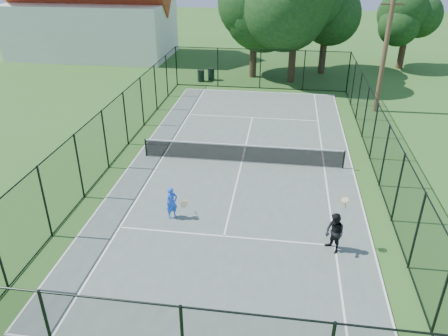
# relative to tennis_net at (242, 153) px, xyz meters

# --- Properties ---
(ground) EXTENTS (120.00, 120.00, 0.00)m
(ground) POSITION_rel_tennis_net_xyz_m (0.00, 0.00, -0.58)
(ground) COLOR #315F20
(tennis_court) EXTENTS (11.00, 24.00, 0.06)m
(tennis_court) POSITION_rel_tennis_net_xyz_m (0.00, 0.00, -0.55)
(tennis_court) COLOR #516058
(tennis_court) RESTS_ON ground
(tennis_net) EXTENTS (10.08, 0.08, 0.95)m
(tennis_net) POSITION_rel_tennis_net_xyz_m (0.00, 0.00, 0.00)
(tennis_net) COLOR black
(tennis_net) RESTS_ON tennis_court
(fence) EXTENTS (13.10, 26.10, 3.00)m
(fence) POSITION_rel_tennis_net_xyz_m (0.00, 0.00, 0.92)
(fence) COLOR black
(fence) RESTS_ON ground
(tree_near_mid) EXTENTS (6.63, 6.63, 8.68)m
(tree_near_mid) POSITION_rel_tennis_net_xyz_m (2.35, 15.26, 4.77)
(tree_near_mid) COLOR #332114
(tree_near_mid) RESTS_ON ground
(tree_near_right) EXTENTS (5.94, 5.94, 8.19)m
(tree_near_right) POSITION_rel_tennis_net_xyz_m (4.92, 18.29, 4.63)
(tree_near_right) COLOR #332114
(tree_near_right) RESTS_ON ground
(tree_far_right) EXTENTS (4.82, 4.82, 6.38)m
(tree_far_right) POSITION_rel_tennis_net_xyz_m (11.95, 20.93, 3.37)
(tree_far_right) COLOR #332114
(tree_far_right) RESTS_ON ground
(building) EXTENTS (15.30, 8.15, 11.87)m
(building) POSITION_rel_tennis_net_xyz_m (-17.00, 22.00, 4.35)
(building) COLOR silver
(building) RESTS_ON ground
(trash_bin_left) EXTENTS (0.58, 0.58, 0.92)m
(trash_bin_left) POSITION_rel_tennis_net_xyz_m (-4.84, 14.29, -0.11)
(trash_bin_left) COLOR black
(trash_bin_left) RESTS_ON ground
(trash_bin_right) EXTENTS (0.58, 0.58, 0.97)m
(trash_bin_right) POSITION_rel_tennis_net_xyz_m (-4.09, 14.79, -0.09)
(trash_bin_right) COLOR black
(trash_bin_right) RESTS_ON ground
(utility_pole) EXTENTS (1.40, 0.30, 7.37)m
(utility_pole) POSITION_rel_tennis_net_xyz_m (7.98, 9.00, 3.17)
(utility_pole) COLOR #4C3823
(utility_pole) RESTS_ON ground
(player_blue) EXTENTS (0.88, 0.57, 1.35)m
(player_blue) POSITION_rel_tennis_net_xyz_m (-2.23, -5.40, 0.15)
(player_blue) COLOR blue
(player_blue) RESTS_ON tennis_court
(player_black) EXTENTS (0.91, 0.96, 2.02)m
(player_black) POSITION_rel_tennis_net_xyz_m (3.98, -6.71, 0.25)
(player_black) COLOR black
(player_black) RESTS_ON tennis_court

